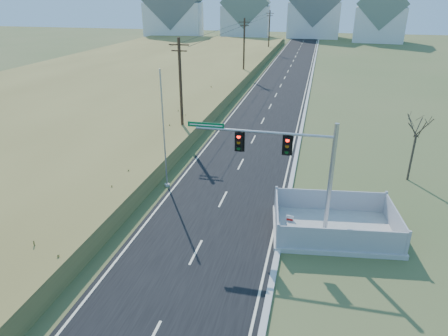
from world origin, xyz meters
TOP-DOWN VIEW (x-y plane):
  - ground at (0.00, 0.00)m, footprint 260.00×260.00m
  - road at (0.00, 50.00)m, footprint 8.00×180.00m
  - curb at (4.15, 50.00)m, footprint 0.30×180.00m
  - reed_marsh at (-24.00, 40.00)m, footprint 38.00×110.00m
  - utility_pole_near at (-6.50, 15.00)m, footprint 1.80×0.26m
  - utility_pole_mid at (-6.50, 45.00)m, footprint 1.80×0.26m
  - utility_pole_far at (-6.50, 75.00)m, footprint 1.80×0.26m
  - condo_nw at (-38.00, 100.00)m, footprint 17.69×13.38m
  - condo_nnw at (-18.00, 108.00)m, footprint 14.93×11.17m
  - condo_n at (2.00, 112.00)m, footprint 15.27×10.20m
  - condo_ne at (20.00, 104.00)m, footprint 14.12×10.51m
  - traffic_signal_mast at (4.67, 1.49)m, footprint 8.11×0.55m
  - fence_enclosure at (7.00, 1.72)m, footprint 7.34×5.48m
  - open_sign at (4.50, 2.00)m, footprint 0.45×0.10m
  - flagpole at (-4.30, 5.11)m, footprint 0.36×0.36m
  - bare_tree at (12.31, 10.14)m, footprint 1.94×1.94m

SIDE VIEW (x-z plane):
  - ground at x=0.00m, z-range 0.00..0.00m
  - road at x=0.00m, z-range 0.00..0.06m
  - curb at x=4.15m, z-range 0.00..0.18m
  - open_sign at x=4.50m, z-range 0.02..0.58m
  - fence_enclosure at x=7.00m, z-range -0.48..1.08m
  - reed_marsh at x=-24.00m, z-range 0.00..1.30m
  - flagpole at x=-4.30m, z-range -0.82..7.29m
  - traffic_signal_mast at x=4.67m, z-range 0.81..7.26m
  - bare_tree at x=12.31m, z-range 1.57..6.72m
  - utility_pole_near at x=-6.50m, z-range 0.18..9.18m
  - utility_pole_mid at x=-6.50m, z-range 0.18..9.18m
  - utility_pole_far at x=-6.50m, z-range 0.18..9.18m
  - condo_ne at x=20.00m, z-range -1.42..15.10m
  - condo_nnw at x=-18.00m, z-range -1.58..15.45m
  - condo_n at x=2.00m, z-range -1.66..16.88m
  - condo_nw at x=-38.00m, z-range -1.82..17.23m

